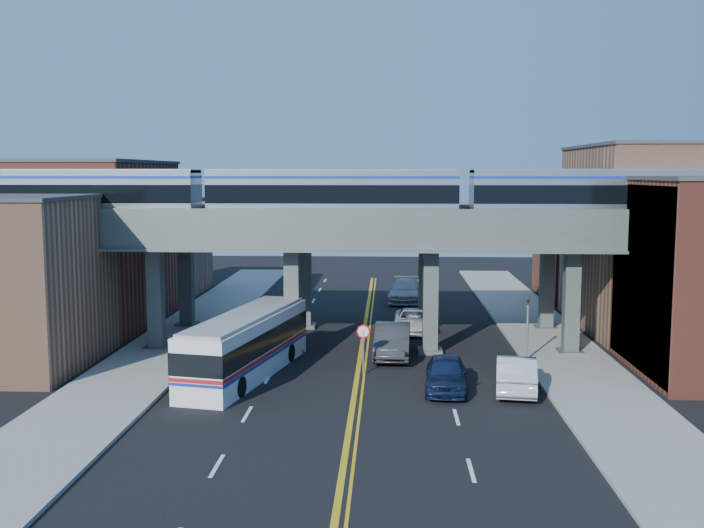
{
  "coord_description": "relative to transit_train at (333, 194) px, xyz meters",
  "views": [
    {
      "loc": [
        1.55,
        -36.58,
        10.4
      ],
      "look_at": [
        -0.4,
        5.56,
        5.44
      ],
      "focal_mm": 40.0,
      "sensor_mm": 36.0,
      "label": 1
    }
  ],
  "objects": [
    {
      "name": "building_west_b",
      "position": [
        -16.89,
        8.0,
        -3.63
      ],
      "size": [
        8.0,
        14.0,
        11.0
      ],
      "primitive_type": "cube",
      "color": "brown",
      "rests_on": "ground"
    },
    {
      "name": "elevated_viaduct_near",
      "position": [
        1.61,
        0.0,
        -2.66
      ],
      "size": [
        52.0,
        3.6,
        7.4
      ],
      "color": "#444F4D",
      "rests_on": "ground"
    },
    {
      "name": "car_lane_b",
      "position": [
        3.42,
        -1.08,
        -8.2
      ],
      "size": [
        2.17,
        5.7,
        1.86
      ],
      "primitive_type": "imported",
      "rotation": [
        0.0,
        0.0,
        -0.04
      ],
      "color": "#2E2F31",
      "rests_on": "ground"
    },
    {
      "name": "building_west_a",
      "position": [
        -16.89,
        -4.0,
        -4.63
      ],
      "size": [
        8.0,
        10.0,
        9.0
      ],
      "primitive_type": "cube",
      "color": "#996C4F",
      "rests_on": "ground"
    },
    {
      "name": "building_east_c",
      "position": [
        20.11,
        21.0,
        -4.63
      ],
      "size": [
        8.0,
        10.0,
        9.0
      ],
      "primitive_type": "cube",
      "color": "brown",
      "rests_on": "ground"
    },
    {
      "name": "sidewalk_west",
      "position": [
        -9.89,
        2.0,
        -9.05
      ],
      "size": [
        5.0,
        70.0,
        0.16
      ],
      "primitive_type": "cube",
      "color": "gray",
      "rests_on": "ground"
    },
    {
      "name": "transit_train",
      "position": [
        0.0,
        0.0,
        0.0
      ],
      "size": [
        43.86,
        2.75,
        3.2
      ],
      "color": "black",
      "rests_on": "elevated_viaduct_near"
    },
    {
      "name": "stop_sign",
      "position": [
        1.91,
        -5.0,
        -7.37
      ],
      "size": [
        0.76,
        0.09,
        2.63
      ],
      "color": "slate",
      "rests_on": "ground"
    },
    {
      "name": "traffic_signal",
      "position": [
        10.81,
        -2.0,
        -6.83
      ],
      "size": [
        0.15,
        0.18,
        4.1
      ],
      "color": "slate",
      "rests_on": "ground"
    },
    {
      "name": "building_west_c",
      "position": [
        -16.89,
        21.0,
        -5.13
      ],
      "size": [
        8.0,
        10.0,
        8.0
      ],
      "primitive_type": "cube",
      "color": "#996C4F",
      "rests_on": "ground"
    },
    {
      "name": "sidewalk_east",
      "position": [
        13.11,
        2.0,
        -9.05
      ],
      "size": [
        5.0,
        70.0,
        0.16
      ],
      "primitive_type": "cube",
      "color": "gray",
      "rests_on": "ground"
    },
    {
      "name": "car_lane_a",
      "position": [
        5.95,
        -7.89,
        -8.3
      ],
      "size": [
        2.29,
        4.99,
        1.66
      ],
      "primitive_type": "imported",
      "rotation": [
        0.0,
        0.0,
        -0.07
      ],
      "color": "#101C3D",
      "rests_on": "ground"
    },
    {
      "name": "car_parked_curb",
      "position": [
        9.28,
        -7.81,
        -8.27
      ],
      "size": [
        2.53,
        5.45,
        1.73
      ],
      "primitive_type": "imported",
      "rotation": [
        0.0,
        0.0,
        3.0
      ],
      "color": "silver",
      "rests_on": "ground"
    },
    {
      "name": "ground",
      "position": [
        1.61,
        -8.0,
        -9.13
      ],
      "size": [
        120.0,
        120.0,
        0.0
      ],
      "primitive_type": "plane",
      "color": "black",
      "rests_on": "ground"
    },
    {
      "name": "mural_panel",
      "position": [
        16.16,
        -4.0,
        -4.38
      ],
      "size": [
        0.1,
        9.5,
        9.5
      ],
      "primitive_type": "cube",
      "color": "teal",
      "rests_on": "ground"
    },
    {
      "name": "transit_bus",
      "position": [
        -4.08,
        -5.51,
        -7.56
      ],
      "size": [
        5.01,
        12.18,
        3.06
      ],
      "rotation": [
        0.0,
        0.0,
        1.36
      ],
      "color": "silver",
      "rests_on": "ground"
    },
    {
      "name": "car_lane_c",
      "position": [
        4.78,
        6.07,
        -8.41
      ],
      "size": [
        2.64,
        5.33,
        1.45
      ],
      "primitive_type": "imported",
      "rotation": [
        0.0,
        0.0,
        -0.04
      ],
      "color": "silver",
      "rests_on": "ground"
    },
    {
      "name": "car_lane_d",
      "position": [
        4.51,
        18.07,
        -8.25
      ],
      "size": [
        2.88,
        6.23,
        1.76
      ],
      "primitive_type": "imported",
      "rotation": [
        0.0,
        0.0,
        -0.07
      ],
      "color": "#AAAAAF",
      "rests_on": "ground"
    },
    {
      "name": "elevated_viaduct_far",
      "position": [
        1.61,
        7.0,
        -2.66
      ],
      "size": [
        52.0,
        3.6,
        7.4
      ],
      "color": "#444F4D",
      "rests_on": "ground"
    },
    {
      "name": "building_east_b",
      "position": [
        20.11,
        8.0,
        -3.13
      ],
      "size": [
        8.0,
        14.0,
        12.0
      ],
      "primitive_type": "cube",
      "color": "#996C4F",
      "rests_on": "ground"
    }
  ]
}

